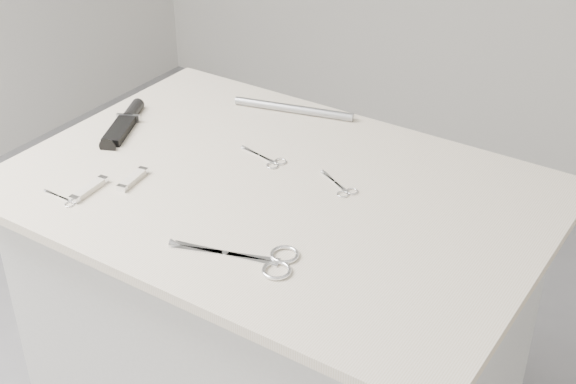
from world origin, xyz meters
The scene contains 10 objects.
plinth centered at (0.00, 0.00, 0.45)m, with size 0.90×0.60×0.90m, color beige.
display_board centered at (0.00, 0.00, 0.91)m, with size 1.00×0.70×0.02m, color beige.
large_shears centered at (0.11, -0.20, 0.92)m, with size 0.21×0.11×0.01m.
embroidery_scissors_a centered at (-0.07, 0.07, 0.92)m, with size 0.11×0.05×0.00m.
embroidery_scissors_b centered at (0.11, 0.06, 0.92)m, with size 0.10×0.07×0.00m.
tiny_scissors centered at (-0.29, -0.25, 0.92)m, with size 0.08×0.04×0.00m.
sheathed_knife centered at (-0.41, 0.04, 0.93)m, with size 0.11×0.18×0.02m.
pocket_knife_a centered at (-0.23, -0.13, 0.92)m, with size 0.03×0.08×0.01m.
pocket_knife_b centered at (-0.28, -0.20, 0.93)m, with size 0.03×0.09×0.01m.
metal_rail centered at (-0.14, 0.28, 0.93)m, with size 0.02×0.02×0.27m, color #95979D.
Camera 1 is at (0.72, -1.05, 1.70)m, focal length 50.00 mm.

